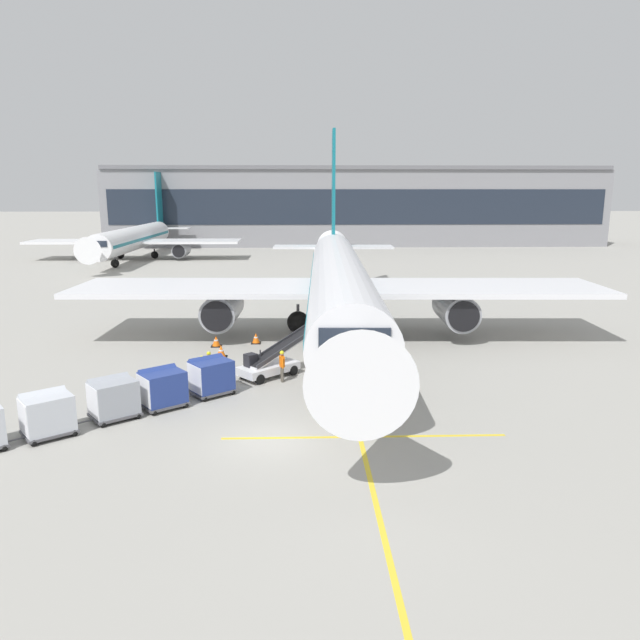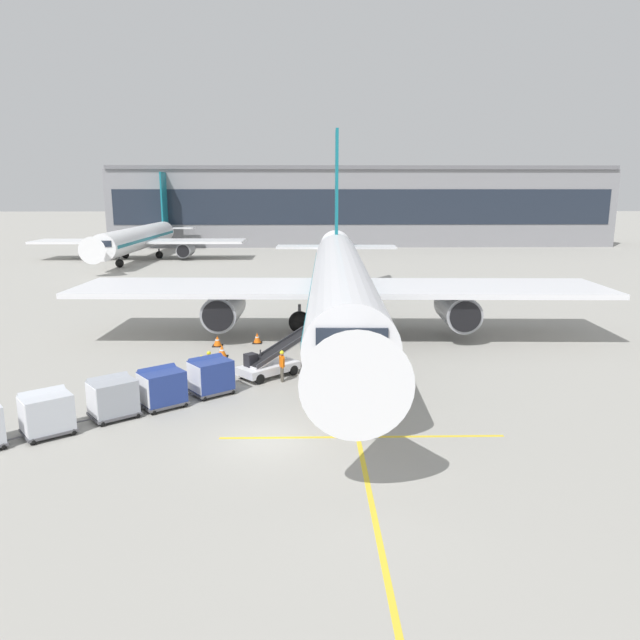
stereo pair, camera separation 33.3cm
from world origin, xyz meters
TOP-DOWN VIEW (x-y plane):
  - ground_plane at (0.00, 0.00)m, footprint 600.00×600.00m
  - parked_airplane at (3.99, 18.16)m, footprint 37.08×47.39m
  - belt_loader at (-0.31, 9.02)m, footprint 4.90×4.59m
  - baggage_cart_lead at (-3.25, 5.93)m, footprint 2.65×2.49m
  - baggage_cart_second at (-5.28, 4.12)m, footprint 2.65×2.49m
  - baggage_cart_third at (-7.18, 2.77)m, footprint 2.65×2.49m
  - baggage_cart_fourth at (-9.34, 0.86)m, footprint 2.65×2.49m
  - ground_crew_by_loader at (-3.86, 6.99)m, footprint 0.50×0.40m
  - ground_crew_by_carts at (-3.62, 7.84)m, footprint 0.49×0.41m
  - ground_crew_marshaller at (0.29, 7.88)m, footprint 0.32×0.56m
  - safety_cone_engine_keepout at (-1.76, 16.32)m, footprint 0.64×0.64m
  - safety_cone_wingtip at (-3.66, 12.86)m, footprint 0.71×0.71m
  - safety_cone_nose_mark at (-4.35, 15.56)m, footprint 0.67×0.67m
  - apron_guidance_line_lead_in at (3.79, 17.31)m, footprint 0.20×110.00m
  - apron_guidance_line_stop_bar at (3.97, 0.33)m, footprint 12.00×0.20m
  - terminal_building at (11.94, 94.90)m, footprint 94.08×15.70m
  - distant_airplane at (-23.96, 68.78)m, footprint 31.86×41.13m

SIDE VIEW (x-z plane):
  - ground_plane at x=0.00m, z-range 0.00..0.00m
  - apron_guidance_line_lead_in at x=3.79m, z-range 0.00..0.01m
  - apron_guidance_line_stop_bar at x=3.97m, z-range 0.00..0.01m
  - safety_cone_engine_keepout at x=-1.76m, z-range -0.01..0.72m
  - safety_cone_nose_mark at x=-4.35m, z-range -0.01..0.74m
  - safety_cone_wingtip at x=-3.66m, z-range -0.01..0.79m
  - belt_loader at x=-0.31m, z-range -0.48..2.09m
  - ground_crew_by_loader at x=-3.86m, z-range 0.13..1.87m
  - ground_crew_by_carts at x=-3.62m, z-range 0.13..1.87m
  - ground_crew_marshaller at x=0.29m, z-range 0.13..1.87m
  - baggage_cart_lead at x=-3.25m, z-range 0.04..1.96m
  - baggage_cart_second at x=-5.28m, z-range 0.04..1.96m
  - baggage_cart_third at x=-7.18m, z-range 0.04..1.96m
  - baggage_cart_fourth at x=-9.34m, z-range 0.04..1.96m
  - distant_airplane at x=-23.96m, z-range -3.60..9.96m
  - parked_airplane at x=3.99m, z-range -4.03..11.98m
  - terminal_building at x=11.94m, z-range -0.05..14.76m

